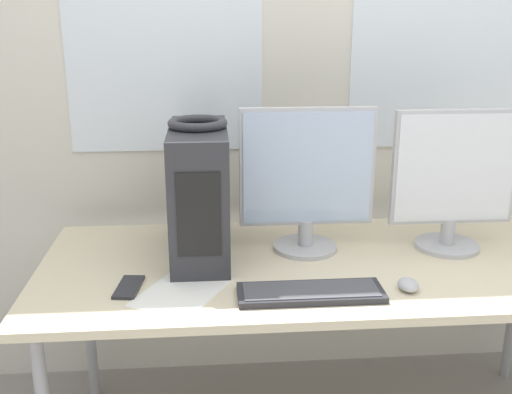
{
  "coord_description": "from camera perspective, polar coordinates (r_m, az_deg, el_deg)",
  "views": [
    {
      "loc": [
        -0.39,
        -1.44,
        1.54
      ],
      "look_at": [
        -0.24,
        0.41,
        0.95
      ],
      "focal_mm": 42.0,
      "sensor_mm": 36.0,
      "label": 1
    }
  ],
  "objects": [
    {
      "name": "cell_phone",
      "position": [
        1.89,
        -12.02,
        -8.39
      ],
      "size": [
        0.09,
        0.16,
        0.01
      ],
      "rotation": [
        0.0,
        0.0,
        -0.12
      ],
      "color": "#232328",
      "rests_on": "desk"
    },
    {
      "name": "monitor_right_near",
      "position": [
        2.19,
        18.28,
        1.56
      ],
      "size": [
        0.44,
        0.23,
        0.5
      ],
      "color": "#B7B7BC",
      "rests_on": "desk"
    },
    {
      "name": "keyboard",
      "position": [
        1.81,
        5.23,
        -9.05
      ],
      "size": [
        0.44,
        0.14,
        0.02
      ],
      "color": "#28282D",
      "rests_on": "desk"
    },
    {
      "name": "wall_back",
      "position": [
        2.43,
        4.71,
        13.0
      ],
      "size": [
        8.0,
        0.07,
        2.7
      ],
      "color": "beige",
      "rests_on": "ground_plane"
    },
    {
      "name": "headphones",
      "position": [
        1.99,
        -5.59,
        7.02
      ],
      "size": [
        0.2,
        0.2,
        0.03
      ],
      "color": "#333338",
      "rests_on": "pc_tower"
    },
    {
      "name": "desk",
      "position": [
        2.08,
        6.61,
        -7.23
      ],
      "size": [
        1.93,
        0.82,
        0.72
      ],
      "color": "beige",
      "rests_on": "ground_plane"
    },
    {
      "name": "paper_sheet_left",
      "position": [
        1.85,
        -7.08,
        -8.93
      ],
      "size": [
        0.32,
        0.36,
        0.0
      ],
      "rotation": [
        0.0,
        0.0,
        -0.49
      ],
      "color": "white",
      "rests_on": "desk"
    },
    {
      "name": "pc_tower",
      "position": [
        2.04,
        -5.4,
        0.43
      ],
      "size": [
        0.19,
        0.47,
        0.45
      ],
      "color": "#2D2D33",
      "rests_on": "desk"
    },
    {
      "name": "mouse",
      "position": [
        1.9,
        14.29,
        -8.1
      ],
      "size": [
        0.06,
        0.08,
        0.03
      ],
      "color": "#B2B2B7",
      "rests_on": "desk"
    },
    {
      "name": "monitor_main",
      "position": [
        2.07,
        4.87,
        1.72
      ],
      "size": [
        0.47,
        0.23,
        0.51
      ],
      "color": "#B7B7BC",
      "rests_on": "desk"
    }
  ]
}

